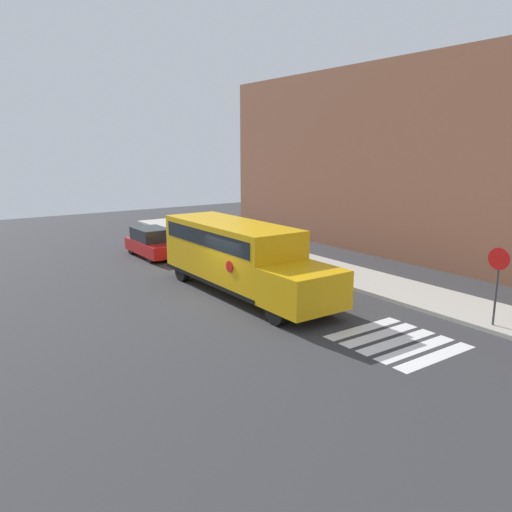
% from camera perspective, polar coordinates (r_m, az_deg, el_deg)
% --- Properties ---
extents(ground_plane, '(60.00, 60.00, 0.00)m').
position_cam_1_polar(ground_plane, '(19.69, -2.98, -5.14)').
color(ground_plane, '#333335').
extents(sidewalk_strip, '(44.00, 3.00, 0.15)m').
position_cam_1_polar(sidewalk_strip, '(23.62, 10.52, -2.18)').
color(sidewalk_strip, '#B2ADA3').
rests_on(sidewalk_strip, ground).
extents(building_backdrop, '(32.00, 4.00, 10.36)m').
position_cam_1_polar(building_backdrop, '(27.93, 20.51, 10.07)').
color(building_backdrop, '#935B42').
rests_on(building_backdrop, ground).
extents(crosswalk_stripes, '(3.30, 3.20, 0.01)m').
position_cam_1_polar(crosswalk_stripes, '(16.28, 15.82, -9.40)').
color(crosswalk_stripes, white).
rests_on(crosswalk_stripes, ground).
extents(school_bus, '(9.45, 2.57, 2.87)m').
position_cam_1_polar(school_bus, '(20.44, -2.06, 0.26)').
color(school_bus, '#EAA80F').
rests_on(school_bus, ground).
extents(parked_car, '(4.07, 1.73, 1.57)m').
position_cam_1_polar(parked_car, '(27.99, -11.73, 1.48)').
color(parked_car, red).
rests_on(parked_car, ground).
extents(stop_sign, '(0.73, 0.10, 2.76)m').
position_cam_1_polar(stop_sign, '(17.93, 25.88, -2.04)').
color(stop_sign, '#38383A').
rests_on(stop_sign, ground).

